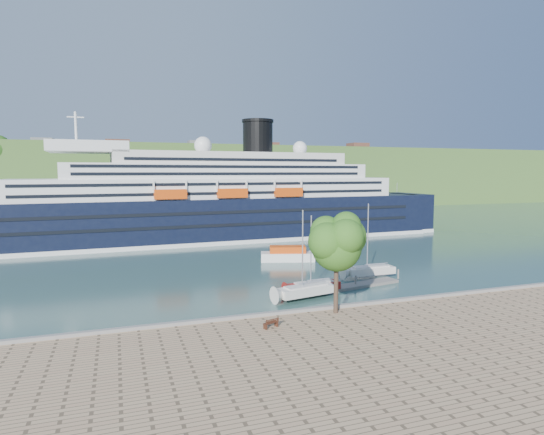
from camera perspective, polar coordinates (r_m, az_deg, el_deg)
The scene contains 11 objects.
ground at distance 46.22m, azimuth 9.62°, elevation -12.07°, with size 400.00×400.00×0.00m, color #2F5351.
far_hillside at distance 184.78m, azimuth -12.47°, elevation 4.96°, with size 400.00×50.00×24.00m, color #3C5E25.
quay_coping at distance 45.72m, azimuth 9.76°, elevation -10.77°, with size 220.00×0.50×0.30m, color slate.
cruise_ship at distance 93.90m, azimuth -8.59°, elevation 4.75°, with size 111.88×16.29×25.12m, color black, non-canonical shape.
park_bench at distance 39.19m, azimuth -0.16°, elevation -13.05°, with size 1.42×0.58×0.91m, color #492214, non-canonical shape.
promenade_tree at distance 42.41m, azimuth 8.09°, elevation -5.15°, with size 6.16×6.16×10.21m, color #255B18, non-canonical shape.
floating_pontoon at distance 56.13m, azimuth 9.03°, elevation -8.67°, with size 16.13×1.97×0.36m, color gray, non-canonical shape.
sailboat_white_near at distance 50.32m, azimuth 4.33°, elevation -4.96°, with size 7.36×2.04×9.50m, color silver, non-canonical shape.
sailboat_red at distance 52.56m, azimuth 5.36°, elevation -4.93°, with size 6.76×1.88×8.73m, color maroon, non-canonical shape.
sailboat_white_far at distance 61.68m, azimuth 12.32°, elevation -3.09°, with size 7.35×2.04×9.49m, color silver, non-canonical shape.
tender_launch at distance 72.30m, azimuth 1.97°, elevation -4.54°, with size 8.54×2.92×2.36m, color #D4440C, non-canonical shape.
Camera 1 is at (-21.28, -38.54, 14.08)m, focal length 30.00 mm.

